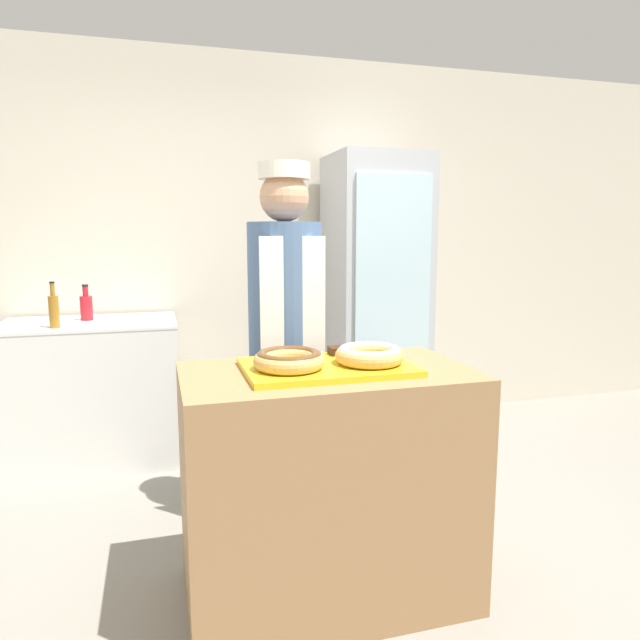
# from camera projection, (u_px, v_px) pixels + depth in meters

# --- Properties ---
(ground_plane) EXTENTS (14.00, 14.00, 0.00)m
(ground_plane) POSITION_uv_depth(u_px,v_px,m) (327.00, 592.00, 2.33)
(ground_plane) COLOR gray
(wall_back) EXTENTS (8.00, 0.06, 2.70)m
(wall_back) POSITION_uv_depth(u_px,v_px,m) (243.00, 247.00, 4.15)
(wall_back) COLOR beige
(wall_back) RESTS_ON ground_plane
(display_counter) EXTENTS (1.11, 0.64, 0.93)m
(display_counter) POSITION_uv_depth(u_px,v_px,m) (327.00, 485.00, 2.26)
(display_counter) COLOR #997047
(display_counter) RESTS_ON ground_plane
(serving_tray) EXTENTS (0.64, 0.43, 0.02)m
(serving_tray) POSITION_uv_depth(u_px,v_px,m) (327.00, 367.00, 2.18)
(serving_tray) COLOR yellow
(serving_tray) RESTS_ON display_counter
(donut_chocolate_glaze) EXTENTS (0.27, 0.27, 0.07)m
(donut_chocolate_glaze) POSITION_uv_depth(u_px,v_px,m) (289.00, 359.00, 2.10)
(donut_chocolate_glaze) COLOR tan
(donut_chocolate_glaze) RESTS_ON serving_tray
(donut_light_glaze) EXTENTS (0.27, 0.27, 0.07)m
(donut_light_glaze) POSITION_uv_depth(u_px,v_px,m) (369.00, 354.00, 2.19)
(donut_light_glaze) COLOR tan
(donut_light_glaze) RESTS_ON serving_tray
(brownie_back_left) EXTENTS (0.07, 0.07, 0.03)m
(brownie_back_left) POSITION_uv_depth(u_px,v_px,m) (294.00, 353.00, 2.30)
(brownie_back_left) COLOR #382111
(brownie_back_left) RESTS_ON serving_tray
(brownie_back_right) EXTENTS (0.07, 0.07, 0.03)m
(brownie_back_right) POSITION_uv_depth(u_px,v_px,m) (338.00, 351.00, 2.35)
(brownie_back_right) COLOR #382111
(brownie_back_right) RESTS_ON serving_tray
(baker_person) EXTENTS (0.36, 0.36, 1.78)m
(baker_person) POSITION_uv_depth(u_px,v_px,m) (286.00, 337.00, 2.77)
(baker_person) COLOR #4C4C51
(baker_person) RESTS_ON ground_plane
(beverage_fridge) EXTENTS (0.64, 0.64, 1.99)m
(beverage_fridge) POSITION_uv_depth(u_px,v_px,m) (375.00, 298.00, 4.05)
(beverage_fridge) COLOR #ADB2B7
(beverage_fridge) RESTS_ON ground_plane
(chest_freezer) EXTENTS (1.05, 0.68, 0.90)m
(chest_freezer) POSITION_uv_depth(u_px,v_px,m) (93.00, 391.00, 3.62)
(chest_freezer) COLOR silver
(chest_freezer) RESTS_ON ground_plane
(bottle_red) EXTENTS (0.08, 0.08, 0.23)m
(bottle_red) POSITION_uv_depth(u_px,v_px,m) (86.00, 306.00, 3.60)
(bottle_red) COLOR red
(bottle_red) RESTS_ON chest_freezer
(bottle_amber) EXTENTS (0.06, 0.06, 0.27)m
(bottle_amber) POSITION_uv_depth(u_px,v_px,m) (54.00, 310.00, 3.31)
(bottle_amber) COLOR #99661E
(bottle_amber) RESTS_ON chest_freezer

